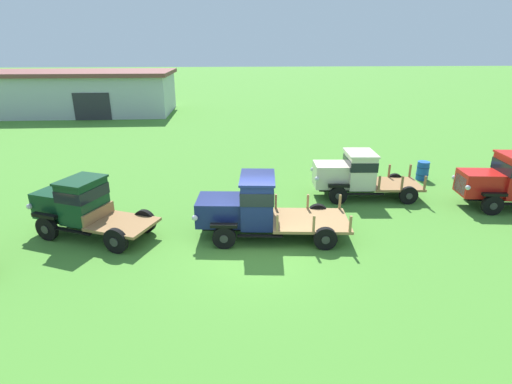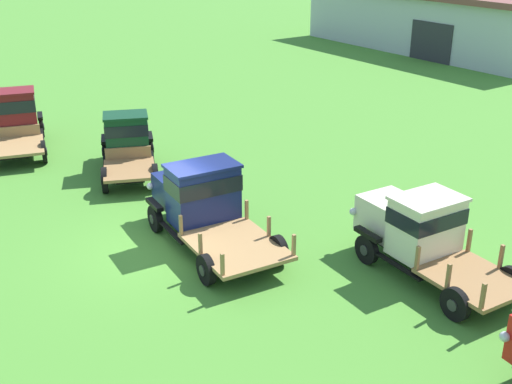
{
  "view_description": "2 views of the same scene",
  "coord_description": "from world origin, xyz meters",
  "px_view_note": "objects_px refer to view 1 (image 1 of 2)",
  "views": [
    {
      "loc": [
        -0.77,
        -11.57,
        6.36
      ],
      "look_at": [
        0.26,
        2.94,
        1.0
      ],
      "focal_mm": 28.0,
      "sensor_mm": 36.0,
      "label": 1
    },
    {
      "loc": [
        14.14,
        -6.77,
        8.17
      ],
      "look_at": [
        0.26,
        2.94,
        1.0
      ],
      "focal_mm": 45.0,
      "sensor_mm": 36.0,
      "label": 2
    }
  ],
  "objects_px": {
    "oil_drum_beside_row": "(423,171)",
    "vintage_truck_midrow_center": "(254,206)",
    "vintage_truck_second_in_line": "(81,205)",
    "vintage_truck_far_side": "(354,173)",
    "farm_shed": "(75,92)",
    "vintage_truck_back_of_row": "(507,181)"
  },
  "relations": [
    {
      "from": "oil_drum_beside_row",
      "to": "farm_shed",
      "type": "bearing_deg",
      "value": 137.17
    },
    {
      "from": "farm_shed",
      "to": "vintage_truck_midrow_center",
      "type": "height_order",
      "value": "farm_shed"
    },
    {
      "from": "vintage_truck_second_in_line",
      "to": "vintage_truck_far_side",
      "type": "distance_m",
      "value": 11.11
    },
    {
      "from": "vintage_truck_second_in_line",
      "to": "vintage_truck_back_of_row",
      "type": "height_order",
      "value": "vintage_truck_back_of_row"
    },
    {
      "from": "vintage_truck_midrow_center",
      "to": "vintage_truck_back_of_row",
      "type": "xyz_separation_m",
      "value": [
        10.52,
        1.87,
        0.03
      ]
    },
    {
      "from": "vintage_truck_midrow_center",
      "to": "oil_drum_beside_row",
      "type": "distance_m",
      "value": 10.51
    },
    {
      "from": "vintage_truck_back_of_row",
      "to": "vintage_truck_midrow_center",
      "type": "bearing_deg",
      "value": -169.92
    },
    {
      "from": "vintage_truck_second_in_line",
      "to": "vintage_truck_back_of_row",
      "type": "xyz_separation_m",
      "value": [
        16.56,
        1.33,
        0.05
      ]
    },
    {
      "from": "farm_shed",
      "to": "vintage_truck_second_in_line",
      "type": "xyz_separation_m",
      "value": [
        9.62,
        -27.82,
        -0.95
      ]
    },
    {
      "from": "farm_shed",
      "to": "vintage_truck_back_of_row",
      "type": "distance_m",
      "value": 37.25
    },
    {
      "from": "farm_shed",
      "to": "vintage_truck_far_side",
      "type": "height_order",
      "value": "farm_shed"
    },
    {
      "from": "vintage_truck_second_in_line",
      "to": "vintage_truck_midrow_center",
      "type": "relative_size",
      "value": 0.86
    },
    {
      "from": "vintage_truck_back_of_row",
      "to": "farm_shed",
      "type": "bearing_deg",
      "value": 134.67
    },
    {
      "from": "oil_drum_beside_row",
      "to": "vintage_truck_midrow_center",
      "type": "bearing_deg",
      "value": -147.49
    },
    {
      "from": "vintage_truck_midrow_center",
      "to": "vintage_truck_far_side",
      "type": "xyz_separation_m",
      "value": [
        4.65,
        3.53,
        -0.02
      ]
    },
    {
      "from": "vintage_truck_far_side",
      "to": "vintage_truck_back_of_row",
      "type": "bearing_deg",
      "value": -15.82
    },
    {
      "from": "vintage_truck_second_in_line",
      "to": "oil_drum_beside_row",
      "type": "relative_size",
      "value": 5.07
    },
    {
      "from": "vintage_truck_far_side",
      "to": "vintage_truck_midrow_center",
      "type": "bearing_deg",
      "value": -142.8
    },
    {
      "from": "vintage_truck_midrow_center",
      "to": "vintage_truck_far_side",
      "type": "height_order",
      "value": "vintage_truck_midrow_center"
    },
    {
      "from": "farm_shed",
      "to": "vintage_truck_second_in_line",
      "type": "height_order",
      "value": "farm_shed"
    },
    {
      "from": "vintage_truck_back_of_row",
      "to": "vintage_truck_far_side",
      "type": "bearing_deg",
      "value": 164.18
    },
    {
      "from": "farm_shed",
      "to": "vintage_truck_back_of_row",
      "type": "xyz_separation_m",
      "value": [
        26.18,
        -26.49,
        -0.9
      ]
    }
  ]
}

